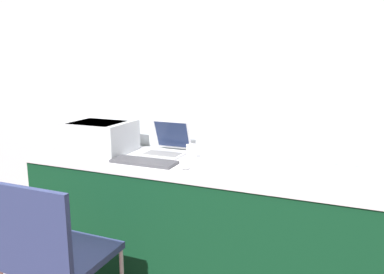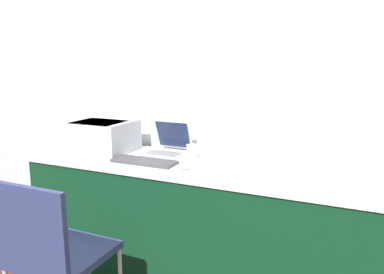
% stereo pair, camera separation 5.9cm
% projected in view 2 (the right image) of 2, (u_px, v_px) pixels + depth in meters
% --- Properties ---
extents(wall_back, '(8.00, 0.05, 2.60)m').
position_uv_depth(wall_back, '(228.00, 85.00, 2.76)').
color(wall_back, silver).
rests_on(wall_back, ground_plane).
extents(table, '(2.48, 0.69, 0.79)m').
position_uv_depth(table, '(205.00, 221.00, 2.56)').
color(table, '#0C381E').
rests_on(table, ground_plane).
extents(printer, '(0.45, 0.39, 0.23)m').
position_uv_depth(printer, '(102.00, 135.00, 2.86)').
color(printer, '#B2B7BC').
rests_on(printer, table).
extents(laptop_left, '(0.29, 0.32, 0.24)m').
position_uv_depth(laptop_left, '(167.00, 147.00, 2.79)').
color(laptop_left, '#B7B7BC').
rests_on(laptop_left, table).
extents(external_keyboard, '(0.46, 0.16, 0.02)m').
position_uv_depth(external_keyboard, '(144.00, 161.00, 2.55)').
color(external_keyboard, '#3D3D42').
rests_on(external_keyboard, table).
extents(coffee_cup, '(0.08, 0.08, 0.10)m').
position_uv_depth(coffee_cup, '(192.00, 152.00, 2.64)').
color(coffee_cup, white).
rests_on(coffee_cup, table).
extents(mouse, '(0.06, 0.06, 0.03)m').
position_uv_depth(mouse, '(185.00, 167.00, 2.40)').
color(mouse, silver).
rests_on(mouse, table).
extents(chair, '(0.45, 0.46, 0.90)m').
position_uv_depth(chair, '(52.00, 248.00, 1.95)').
color(chair, navy).
rests_on(chair, ground_plane).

